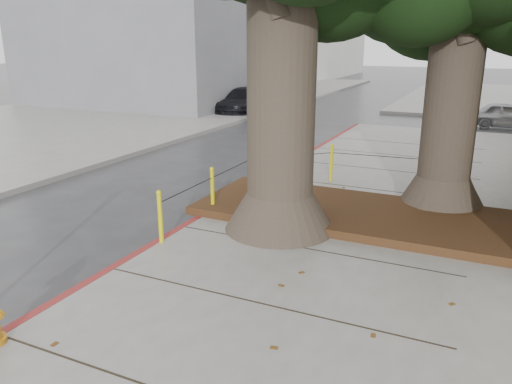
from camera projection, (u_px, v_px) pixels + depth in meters
ground at (225, 305)px, 6.92m from camera, size 140.00×140.00×0.00m
sidewalk_opposite at (48, 125)px, 21.24m from camera, size 14.00×60.00×0.15m
curb_red at (196, 222)px, 9.88m from camera, size 0.14×26.00×0.16m
planter_bed at (359, 214)px, 9.87m from camera, size 6.40×2.60×0.16m
building_far_white at (288, 0)px, 50.64m from camera, size 12.00×18.00×15.00m
bollard_ring at (285, 177)px, 10.88m from camera, size 3.79×5.39×0.95m
car_silver at (509, 116)px, 20.63m from camera, size 3.22×1.32×1.09m
car_dark at (243, 101)px, 25.21m from camera, size 2.22×4.45×1.24m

